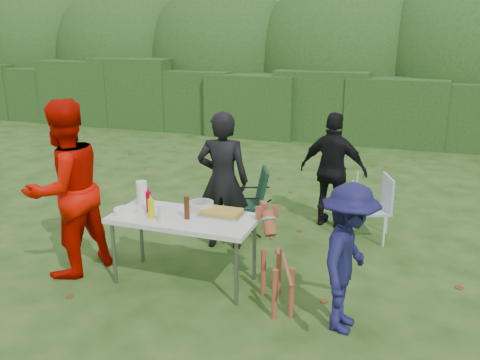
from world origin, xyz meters
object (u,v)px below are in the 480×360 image
(folding_table, at_px, (184,221))
(lawn_chair, at_px, (370,207))
(ketchup_bottle, at_px, (149,202))
(person_black_puffy, at_px, (333,170))
(mustard_bottle, at_px, (151,209))
(beer_bottle, at_px, (187,208))
(person_red_jacket, at_px, (66,189))
(paper_towel_roll, at_px, (142,193))
(child, at_px, (348,259))
(dog, at_px, (277,265))
(camping_chair, at_px, (247,201))
(person_cook, at_px, (223,181))

(folding_table, height_order, lawn_chair, lawn_chair)
(lawn_chair, bearing_deg, ketchup_bottle, 21.05)
(person_black_puffy, bearing_deg, mustard_bottle, 65.25)
(beer_bottle, bearing_deg, folding_table, 142.76)
(folding_table, xyz_separation_m, person_red_jacket, (-1.28, -0.19, 0.27))
(paper_towel_roll, bearing_deg, beer_bottle, -20.44)
(beer_bottle, bearing_deg, child, -9.04)
(ketchup_bottle, height_order, paper_towel_roll, paper_towel_roll)
(person_black_puffy, bearing_deg, beer_bottle, 70.69)
(child, distance_m, mustard_bottle, 2.02)
(person_black_puffy, height_order, child, person_black_puffy)
(folding_table, distance_m, child, 1.75)
(dog, xyz_separation_m, mustard_bottle, (-1.33, -0.01, 0.41))
(camping_chair, bearing_deg, ketchup_bottle, 47.39)
(child, distance_m, lawn_chair, 2.20)
(person_red_jacket, bearing_deg, camping_chair, 158.38)
(camping_chair, xyz_separation_m, ketchup_bottle, (-0.57, -1.53, 0.42))
(lawn_chair, height_order, mustard_bottle, mustard_bottle)
(mustard_bottle, xyz_separation_m, beer_bottle, (0.35, 0.11, 0.02))
(folding_table, bearing_deg, child, -10.30)
(mustard_bottle, distance_m, ketchup_bottle, 0.20)
(lawn_chair, height_order, beer_bottle, beer_bottle)
(camping_chair, bearing_deg, paper_towel_roll, 37.99)
(person_cook, distance_m, beer_bottle, 1.04)
(person_black_puffy, distance_m, mustard_bottle, 2.73)
(person_black_puffy, relative_size, mustard_bottle, 7.77)
(person_cook, relative_size, beer_bottle, 7.04)
(person_red_jacket, distance_m, ketchup_bottle, 0.91)
(beer_bottle, bearing_deg, dog, -5.76)
(child, relative_size, paper_towel_roll, 5.21)
(child, xyz_separation_m, dog, (-0.68, 0.17, -0.25))
(ketchup_bottle, bearing_deg, person_cook, 65.75)
(paper_towel_roll, bearing_deg, dog, -11.84)
(dog, distance_m, ketchup_bottle, 1.51)
(person_red_jacket, height_order, ketchup_bottle, person_red_jacket)
(folding_table, height_order, person_black_puffy, person_black_puffy)
(camping_chair, bearing_deg, person_black_puffy, -170.60)
(paper_towel_roll, bearing_deg, person_red_jacket, -150.66)
(person_cook, bearing_deg, person_black_puffy, -144.58)
(folding_table, distance_m, mustard_bottle, 0.36)
(child, height_order, mustard_bottle, child)
(person_cook, relative_size, ketchup_bottle, 7.68)
(folding_table, xyz_separation_m, ketchup_bottle, (-0.40, -0.00, 0.16))
(folding_table, distance_m, ketchup_bottle, 0.43)
(folding_table, bearing_deg, person_black_puffy, 61.33)
(person_black_puffy, xyz_separation_m, lawn_chair, (0.53, -0.28, -0.36))
(person_black_puffy, bearing_deg, ketchup_bottle, 61.34)
(person_black_puffy, bearing_deg, lawn_chair, 159.86)
(person_red_jacket, bearing_deg, beer_bottle, 114.63)
(person_black_puffy, distance_m, ketchup_bottle, 2.67)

